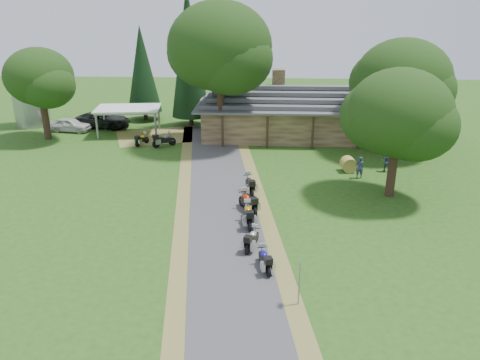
# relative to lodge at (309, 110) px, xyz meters

# --- Properties ---
(ground) EXTENTS (120.00, 120.00, 0.00)m
(ground) POSITION_rel_lodge_xyz_m (-6.00, -24.00, -2.45)
(ground) COLOR #274F16
(ground) RESTS_ON ground
(driveway) EXTENTS (51.95, 51.95, 0.00)m
(driveway) POSITION_rel_lodge_xyz_m (-6.50, -20.00, -2.45)
(driveway) COLOR #404042
(driveway) RESTS_ON ground
(lodge) EXTENTS (21.40, 9.40, 4.90)m
(lodge) POSITION_rel_lodge_xyz_m (0.00, 0.00, 0.00)
(lodge) COLOR brown
(lodge) RESTS_ON ground
(silo) EXTENTS (3.88, 3.88, 7.10)m
(silo) POSITION_rel_lodge_xyz_m (-28.71, 2.35, 1.10)
(silo) COLOR gray
(silo) RESTS_ON ground
(carport) EXTENTS (6.57, 4.80, 2.65)m
(carport) POSITION_rel_lodge_xyz_m (-17.58, -0.54, -1.13)
(carport) COLOR silver
(carport) RESTS_ON ground
(car_white_sedan) EXTENTS (2.93, 5.50, 1.75)m
(car_white_sedan) POSITION_rel_lodge_xyz_m (-23.80, 0.05, -1.58)
(car_white_sedan) COLOR silver
(car_white_sedan) RESTS_ON ground
(car_dark_suv) EXTENTS (3.29, 6.44, 2.37)m
(car_dark_suv) POSITION_rel_lodge_xyz_m (-21.08, 1.85, -1.26)
(car_dark_suv) COLOR black
(car_dark_suv) RESTS_ON ground
(motorcycle_row_a) EXTENTS (0.98, 1.80, 1.17)m
(motorcycle_row_a) POSITION_rel_lodge_xyz_m (-4.12, -24.86, -1.86)
(motorcycle_row_a) COLOR #1A1396
(motorcycle_row_a) RESTS_ON ground
(motorcycle_row_b) EXTENTS (1.05, 1.82, 1.18)m
(motorcycle_row_b) POSITION_rel_lodge_xyz_m (-4.81, -22.80, -1.86)
(motorcycle_row_b) COLOR #9A9DA1
(motorcycle_row_b) RESTS_ON ground
(motorcycle_row_c) EXTENTS (0.96, 2.12, 1.40)m
(motorcycle_row_c) POSITION_rel_lodge_xyz_m (-5.11, -20.04, -1.75)
(motorcycle_row_c) COLOR #CF8401
(motorcycle_row_c) RESTS_ON ground
(motorcycle_row_d) EXTENTS (1.58, 2.14, 1.41)m
(motorcycle_row_d) POSITION_rel_lodge_xyz_m (-5.21, -18.19, -1.74)
(motorcycle_row_d) COLOR red
(motorcycle_row_d) RESTS_ON ground
(motorcycle_row_e) EXTENTS (1.10, 2.11, 1.38)m
(motorcycle_row_e) POSITION_rel_lodge_xyz_m (-5.20, -15.18, -1.76)
(motorcycle_row_e) COLOR black
(motorcycle_row_e) RESTS_ON ground
(motorcycle_carport_a) EXTENTS (1.18, 1.75, 1.15)m
(motorcycle_carport_a) POSITION_rel_lodge_xyz_m (-15.42, -4.25, -1.88)
(motorcycle_carport_a) COLOR #E3BF00
(motorcycle_carport_a) RESTS_ON ground
(motorcycle_carport_b) EXTENTS (2.01, 1.69, 1.37)m
(motorcycle_carport_b) POSITION_rel_lodge_xyz_m (-13.30, -4.63, -1.76)
(motorcycle_carport_b) COLOR slate
(motorcycle_carport_b) RESTS_ON ground
(person_a) EXTENTS (0.57, 0.43, 1.95)m
(person_a) POSITION_rel_lodge_xyz_m (2.84, -11.77, -1.47)
(person_a) COLOR #323E5C
(person_a) RESTS_ON ground
(person_b) EXTENTS (0.66, 0.58, 1.91)m
(person_b) POSITION_rel_lodge_xyz_m (5.21, -10.14, -1.49)
(person_b) COLOR #323E5C
(person_b) RESTS_ON ground
(hay_bale) EXTENTS (1.24, 1.15, 1.14)m
(hay_bale) POSITION_rel_lodge_xyz_m (2.27, -10.36, -1.88)
(hay_bale) COLOR olive
(hay_bale) RESTS_ON ground
(sign_post) EXTENTS (0.39, 0.07, 2.19)m
(sign_post) POSITION_rel_lodge_xyz_m (-2.64, -27.65, -1.35)
(sign_post) COLOR gray
(sign_post) RESTS_ON ground
(oak_lodge_left) EXTENTS (9.03, 9.03, 14.05)m
(oak_lodge_left) POSITION_rel_lodge_xyz_m (-8.25, -3.36, 4.57)
(oak_lodge_left) COLOR black
(oak_lodge_left) RESTS_ON ground
(oak_lodge_right) EXTENTS (7.95, 7.95, 10.08)m
(oak_lodge_right) POSITION_rel_lodge_xyz_m (7.12, -4.97, 2.59)
(oak_lodge_right) COLOR black
(oak_lodge_right) RESTS_ON ground
(oak_driveway) EXTENTS (6.68, 6.68, 9.20)m
(oak_driveway) POSITION_rel_lodge_xyz_m (4.28, -15.08, 2.15)
(oak_driveway) COLOR black
(oak_driveway) RESTS_ON ground
(oak_silo) EXTENTS (6.18, 6.18, 9.51)m
(oak_silo) POSITION_rel_lodge_xyz_m (-24.88, -2.77, 2.31)
(oak_silo) COLOR black
(oak_silo) RESTS_ON ground
(cedar_near) EXTENTS (3.95, 3.95, 13.96)m
(cedar_near) POSITION_rel_lodge_xyz_m (-12.01, 3.26, 4.53)
(cedar_near) COLOR black
(cedar_near) RESTS_ON ground
(cedar_far) EXTENTS (3.71, 3.71, 10.07)m
(cedar_far) POSITION_rel_lodge_xyz_m (-17.46, 5.44, 2.58)
(cedar_far) COLOR black
(cedar_far) RESTS_ON ground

